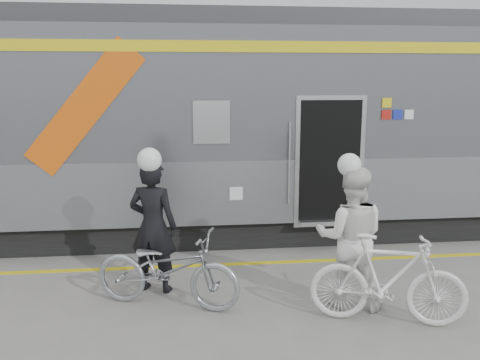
{
  "coord_description": "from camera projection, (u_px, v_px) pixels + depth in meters",
  "views": [
    {
      "loc": [
        -0.51,
        -5.59,
        2.95
      ],
      "look_at": [
        0.29,
        1.6,
        1.5
      ],
      "focal_mm": 38.0,
      "sensor_mm": 36.0,
      "label": 1
    }
  ],
  "objects": [
    {
      "name": "ground",
      "position": [
        231.0,
        329.0,
        6.08
      ],
      "size": [
        90.0,
        90.0,
        0.0
      ],
      "primitive_type": "plane",
      "color": "slate",
      "rests_on": "ground"
    },
    {
      "name": "train",
      "position": [
        197.0,
        126.0,
        9.74
      ],
      "size": [
        24.0,
        3.17,
        4.1
      ],
      "color": "black",
      "rests_on": "ground"
    },
    {
      "name": "safety_strip",
      "position": [
        218.0,
        265.0,
        8.18
      ],
      "size": [
        24.0,
        0.12,
        0.01
      ],
      "primitive_type": "cube",
      "color": "gold",
      "rests_on": "ground"
    },
    {
      "name": "man",
      "position": [
        153.0,
        226.0,
        7.04
      ],
      "size": [
        0.79,
        0.65,
        1.87
      ],
      "primitive_type": "imported",
      "rotation": [
        0.0,
        0.0,
        2.8
      ],
      "color": "black",
      "rests_on": "ground"
    },
    {
      "name": "bicycle_left",
      "position": [
        167.0,
        269.0,
        6.6
      ],
      "size": [
        2.08,
        1.31,
        1.03
      ],
      "primitive_type": "imported",
      "rotation": [
        0.0,
        0.0,
        1.23
      ],
      "color": "#989B9F",
      "rests_on": "ground"
    },
    {
      "name": "woman",
      "position": [
        350.0,
        237.0,
        6.57
      ],
      "size": [
        1.07,
        0.94,
        1.86
      ],
      "primitive_type": "imported",
      "rotation": [
        0.0,
        0.0,
        2.84
      ],
      "color": "white",
      "rests_on": "ground"
    },
    {
      "name": "bicycle_right",
      "position": [
        388.0,
        279.0,
        6.14
      ],
      "size": [
        1.95,
        1.06,
        1.13
      ],
      "primitive_type": "imported",
      "rotation": [
        0.0,
        0.0,
        1.27
      ],
      "color": "silver",
      "rests_on": "ground"
    },
    {
      "name": "helmet_man",
      "position": [
        150.0,
        148.0,
        6.82
      ],
      "size": [
        0.32,
        0.32,
        0.32
      ],
      "primitive_type": "sphere",
      "color": "white",
      "rests_on": "man"
    },
    {
      "name": "helmet_woman",
      "position": [
        354.0,
        155.0,
        6.35
      ],
      "size": [
        0.3,
        0.3,
        0.3
      ],
      "primitive_type": "sphere",
      "color": "white",
      "rests_on": "woman"
    }
  ]
}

